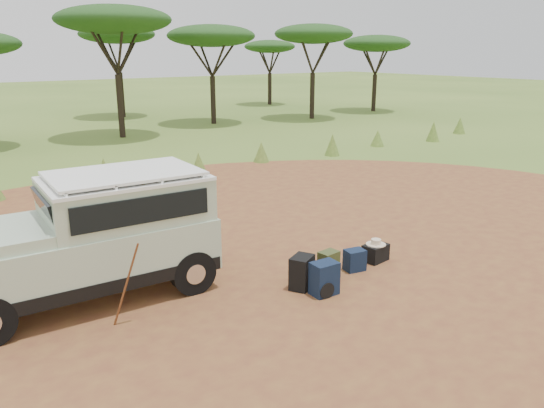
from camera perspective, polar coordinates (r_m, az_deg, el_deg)
ground at (r=9.39m, az=0.81°, el=-9.05°), size 140.00×140.00×0.00m
dirt_clearing at (r=9.39m, az=0.81°, el=-9.02°), size 23.00×23.00×0.01m
grass_fringe at (r=16.71m, az=-17.06°, el=3.04°), size 36.60×1.60×0.90m
acacia_treeline at (r=27.24m, az=-24.80°, el=16.63°), size 46.70×13.20×6.26m
safari_vehicle at (r=9.19m, az=-18.72°, el=-3.73°), size 4.41×1.97×2.09m
walking_staff at (r=8.27m, az=-15.43°, el=-8.40°), size 0.43×0.24×1.30m
backpack_black at (r=9.29m, az=3.23°, el=-7.36°), size 0.53×0.48×0.59m
backpack_navy at (r=9.10m, az=5.64°, el=-7.99°), size 0.47×0.35×0.58m
backpack_olive at (r=9.80m, az=6.10°, el=-6.45°), size 0.38×0.29×0.49m
duffel_navy at (r=10.15m, az=8.88°, el=-5.99°), size 0.42×0.34×0.41m
hard_case at (r=10.67m, az=11.06°, el=-5.17°), size 0.52×0.40×0.34m
stuff_sack at (r=9.10m, az=5.43°, el=-9.00°), size 0.30×0.30×0.29m
safari_hat at (r=10.60m, az=11.12°, el=-4.10°), size 0.39×0.39×0.11m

